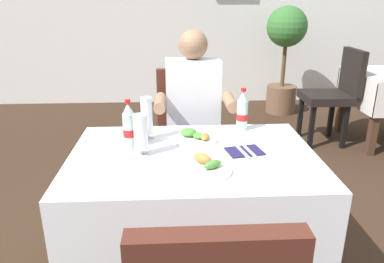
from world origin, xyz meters
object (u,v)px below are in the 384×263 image
object	(u,v)px
seated_diner_far	(194,115)
plate_near_camera	(204,167)
main_dining_table	(193,184)
plate_far_diner	(195,137)
cola_bottle_primary	(242,112)
napkin_cutlery_set	(244,151)
background_chair_left	(334,91)
beer_glass_middle	(147,119)
potted_plant_corner	(285,49)
cola_bottle_secondary	(129,127)
beer_glass_left	(141,135)
chair_far_diner_seat	(187,131)

from	to	relation	value
seated_diner_far	plate_near_camera	xyz separation A→B (m)	(-0.00, -0.88, 0.04)
main_dining_table	seated_diner_far	bearing A→B (deg)	86.55
plate_far_diner	seated_diner_far	bearing A→B (deg)	87.50
cola_bottle_primary	napkin_cutlery_set	bearing A→B (deg)	-97.62
cola_bottle_primary	napkin_cutlery_set	size ratio (longest dim) A/B	1.25
background_chair_left	plate_far_diner	bearing A→B (deg)	-131.42
main_dining_table	napkin_cutlery_set	world-z (taller)	napkin_cutlery_set
main_dining_table	beer_glass_middle	size ratio (longest dim) A/B	5.16
background_chair_left	potted_plant_corner	distance (m)	1.15
plate_far_diner	beer_glass_middle	bearing A→B (deg)	175.81
cola_bottle_primary	background_chair_left	size ratio (longest dim) A/B	0.25
beer_glass_middle	cola_bottle_secondary	distance (m)	0.13
cola_bottle_secondary	napkin_cutlery_set	bearing A→B (deg)	-8.98
plate_far_diner	cola_bottle_secondary	distance (m)	0.36
beer_glass_left	potted_plant_corner	bearing A→B (deg)	62.28
seated_diner_far	beer_glass_left	world-z (taller)	seated_diner_far
beer_glass_left	beer_glass_middle	world-z (taller)	beer_glass_middle
plate_near_camera	main_dining_table	bearing A→B (deg)	102.25
chair_far_diner_seat	plate_far_diner	bearing A→B (deg)	-88.17
seated_diner_far	cola_bottle_primary	xyz separation A→B (m)	(0.26, -0.37, 0.13)
background_chair_left	napkin_cutlery_set	bearing A→B (deg)	-124.06
plate_near_camera	cola_bottle_primary	world-z (taller)	cola_bottle_primary
chair_far_diner_seat	seated_diner_far	bearing A→B (deg)	-68.76
beer_glass_middle	plate_near_camera	bearing A→B (deg)	-54.90
seated_diner_far	plate_far_diner	distance (m)	0.52
plate_far_diner	cola_bottle_secondary	size ratio (longest dim) A/B	0.95
plate_far_diner	napkin_cutlery_set	bearing A→B (deg)	-37.07
main_dining_table	beer_glass_left	xyz separation A→B (m)	(-0.25, 0.00, 0.27)
seated_diner_far	background_chair_left	distance (m)	1.93
cola_bottle_secondary	background_chair_left	world-z (taller)	cola_bottle_secondary
plate_near_camera	plate_far_diner	size ratio (longest dim) A/B	1.06
seated_diner_far	plate_far_diner	xyz separation A→B (m)	(-0.02, -0.51, 0.04)
main_dining_table	background_chair_left	size ratio (longest dim) A/B	1.24
cola_bottle_primary	seated_diner_far	bearing A→B (deg)	124.42
seated_diner_far	cola_bottle_primary	distance (m)	0.47
chair_far_diner_seat	plate_far_diner	xyz separation A→B (m)	(0.02, -0.62, 0.20)
background_chair_left	chair_far_diner_seat	bearing A→B (deg)	-144.46
background_chair_left	cola_bottle_secondary	bearing A→B (deg)	-135.68
plate_far_diner	background_chair_left	distance (m)	2.31
chair_far_diner_seat	potted_plant_corner	distance (m)	2.58
cola_bottle_primary	beer_glass_left	bearing A→B (deg)	-148.87
beer_glass_middle	potted_plant_corner	size ratio (longest dim) A/B	0.17
beer_glass_left	potted_plant_corner	distance (m)	3.40
main_dining_table	cola_bottle_secondary	size ratio (longest dim) A/B	4.78
cola_bottle_primary	cola_bottle_secondary	xyz separation A→B (m)	(-0.61, -0.23, 0.00)
chair_far_diner_seat	background_chair_left	xyz separation A→B (m)	(1.54, 1.10, 0.00)
main_dining_table	seated_diner_far	xyz separation A→B (m)	(0.04, 0.70, 0.15)
main_dining_table	chair_far_diner_seat	distance (m)	0.81
beer_glass_middle	beer_glass_left	bearing A→B (deg)	-94.40
beer_glass_middle	potted_plant_corner	distance (m)	3.21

